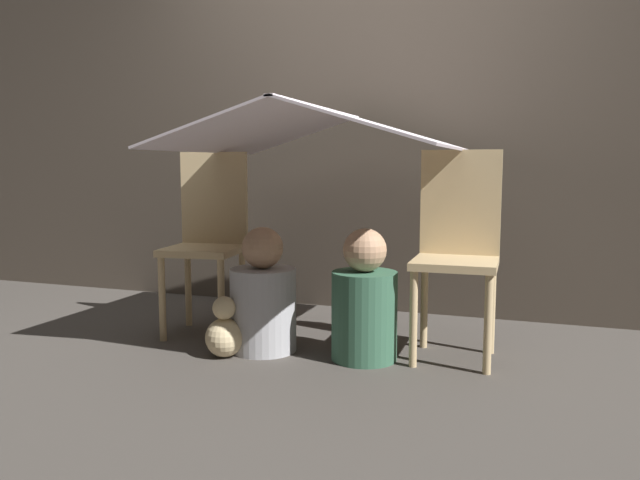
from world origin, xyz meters
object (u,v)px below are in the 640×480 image
Objects in this scene: chair_left at (208,234)px; person_front at (263,300)px; chair_right at (457,245)px; person_second at (364,304)px.

person_front is (0.44, -0.24, -0.28)m from chair_left.
person_front is at bearing -36.12° from chair_left.
chair_left is 1.61× the size of person_front.
chair_right is 0.52m from person_second.
chair_right reaches higher than person_front.
chair_right reaches higher than person_second.
chair_left is 1.34m from chair_right.
person_second is (-0.39, -0.21, -0.27)m from chair_right.
person_second is at bearing 3.25° from person_front.
person_second is at bearing -153.81° from chair_right.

